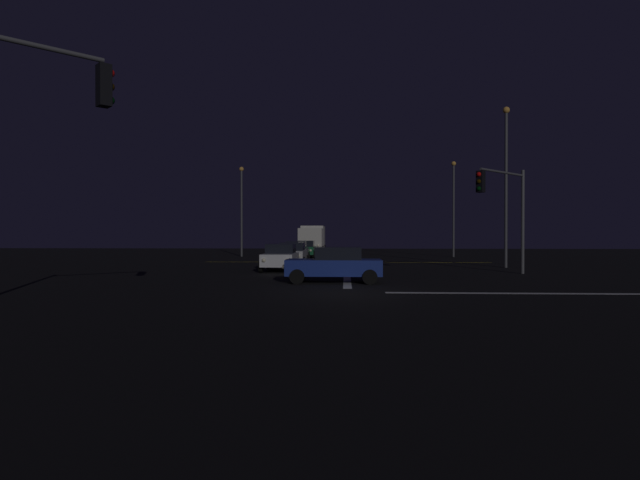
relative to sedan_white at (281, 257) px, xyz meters
The scene contains 14 objects.
ground 11.89m from the sedan_white, 70.82° to the right, with size 120.00×120.00×0.10m, color black.
stop_line_north 4.49m from the sedan_white, 28.25° to the right, with size 0.35×15.67×0.01m.
centre_line_ns 10.30m from the sedan_white, 67.72° to the left, with size 22.00×0.15×0.01m.
crosswalk_bar_east 17.26m from the sedan_white, 40.53° to the right, with size 15.67×0.40×0.01m.
sedan_white is the anchor object (origin of this frame).
sedan_silver 5.72m from the sedan_white, 89.04° to the left, with size 2.02×4.33×1.57m.
sedan_gray 12.30m from the sedan_white, 91.26° to the left, with size 2.02×4.33×1.57m.
sedan_green 17.61m from the sedan_white, 89.84° to the left, with size 2.02×4.33×1.57m.
box_truck 25.33m from the sedan_white, 89.46° to the left, with size 2.68×8.28×3.08m.
sedan_blue_crossing 8.01m from the sedan_white, 65.37° to the right, with size 4.33×2.02×1.57m.
traffic_signal_ne 12.79m from the sedan_white, 14.32° to the right, with size 3.37×3.37×5.61m.
streetlamp_right_near 15.39m from the sedan_white, 13.96° to the left, with size 0.44×0.44×10.32m.
streetlamp_left_far 20.94m from the sedan_white, 107.93° to the left, with size 0.44×0.44×8.74m.
streetlamp_right_far 24.48m from the sedan_white, 54.13° to the left, with size 0.44×0.44×9.12m.
Camera 1 is at (-0.07, -18.75, 2.11)m, focal length 28.79 mm.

